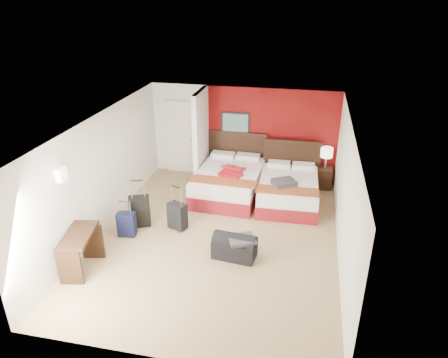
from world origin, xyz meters
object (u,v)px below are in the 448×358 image
(bed_left, at_px, (229,183))
(bed_right, at_px, (288,191))
(nightstand, at_px, (324,178))
(suitcase_navy, at_px, (127,225))
(red_suitcase_open, at_px, (232,171))
(suitcase_charcoal, at_px, (177,217))
(table_lamp, at_px, (326,158))
(desk, at_px, (81,252))
(suitcase_black, at_px, (140,212))
(duffel_bag, at_px, (234,248))

(bed_left, distance_m, bed_right, 1.50)
(nightstand, height_order, suitcase_navy, nightstand)
(red_suitcase_open, distance_m, suitcase_charcoal, 2.00)
(red_suitcase_open, xyz_separation_m, suitcase_navy, (-1.83, -2.25, -0.45))
(table_lamp, bearing_deg, red_suitcase_open, -155.88)
(bed_right, relative_size, table_lamp, 3.64)
(suitcase_navy, xyz_separation_m, desk, (-0.31, -1.28, 0.14))
(desk, bearing_deg, suitcase_charcoal, 43.59)
(nightstand, bearing_deg, suitcase_black, -144.21)
(table_lamp, height_order, desk, table_lamp)
(bed_right, relative_size, suitcase_charcoal, 3.46)
(bed_right, bearing_deg, suitcase_black, -152.26)
(table_lamp, relative_size, duffel_bag, 0.66)
(bed_right, xyz_separation_m, suitcase_navy, (-3.23, -2.23, -0.04))
(suitcase_black, xyz_separation_m, desk, (-0.43, -1.74, 0.07))
(bed_right, xyz_separation_m, desk, (-3.54, -3.51, 0.10))
(table_lamp, bearing_deg, suitcase_black, -144.79)
(bed_left, bearing_deg, bed_right, -1.95)
(nightstand, xyz_separation_m, suitcase_black, (-3.98, -2.81, 0.05))
(table_lamp, distance_m, duffel_bag, 3.99)
(duffel_bag, relative_size, desk, 0.87)
(bed_right, bearing_deg, suitcase_navy, -147.34)
(bed_right, bearing_deg, bed_left, 173.45)
(nightstand, xyz_separation_m, suitcase_charcoal, (-3.13, -2.76, 0.01))
(bed_right, height_order, suitcase_navy, bed_right)
(suitcase_charcoal, bearing_deg, duffel_bag, -7.42)
(desk, bearing_deg, suitcase_navy, 65.54)
(table_lamp, xyz_separation_m, suitcase_navy, (-4.09, -3.26, -0.58))
(bed_left, distance_m, red_suitcase_open, 0.40)
(bed_left, distance_m, table_lamp, 2.58)
(duffel_bag, distance_m, desk, 2.87)
(bed_left, relative_size, bed_right, 1.09)
(suitcase_black, xyz_separation_m, suitcase_navy, (-0.12, -0.45, -0.08))
(bed_left, bearing_deg, suitcase_navy, -123.72)
(bed_left, height_order, suitcase_black, suitcase_black)
(bed_right, height_order, table_lamp, table_lamp)
(table_lamp, distance_m, suitcase_navy, 5.27)
(suitcase_navy, xyz_separation_m, duffel_bag, (2.37, -0.28, -0.05))
(duffel_bag, bearing_deg, nightstand, 70.24)
(suitcase_charcoal, relative_size, desk, 0.61)
(suitcase_black, bearing_deg, red_suitcase_open, 23.23)
(suitcase_black, relative_size, desk, 0.70)
(duffel_bag, bearing_deg, suitcase_navy, 179.40)
(bed_left, bearing_deg, suitcase_black, -127.77)
(red_suitcase_open, bearing_deg, bed_right, 17.49)
(table_lamp, height_order, suitcase_charcoal, table_lamp)
(nightstand, relative_size, duffel_bag, 0.68)
(bed_right, xyz_separation_m, suitcase_charcoal, (-2.27, -1.73, -0.01))
(suitcase_navy, height_order, desk, desk)
(bed_left, relative_size, suitcase_navy, 4.27)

